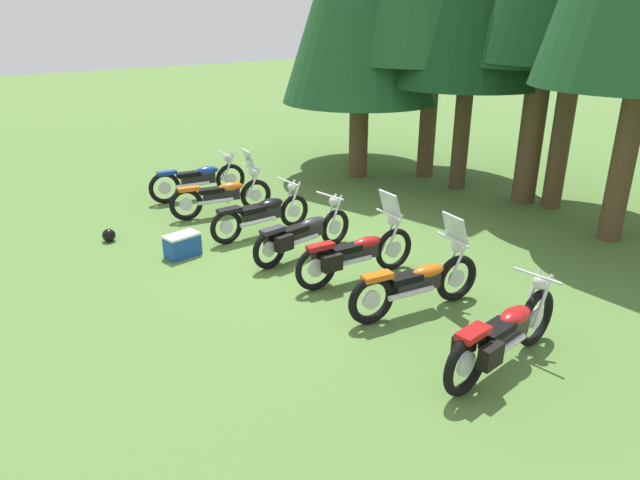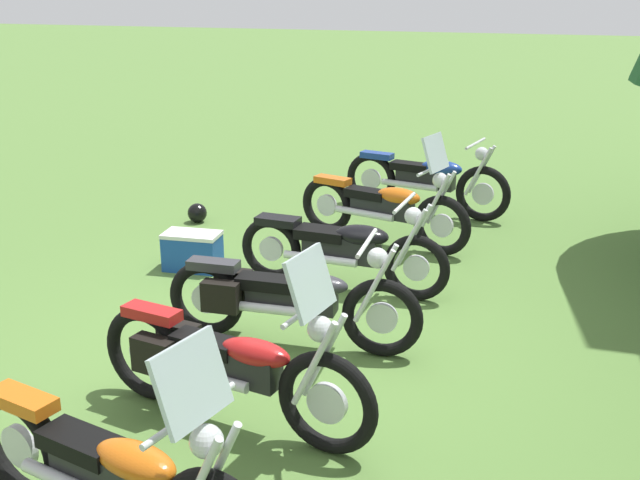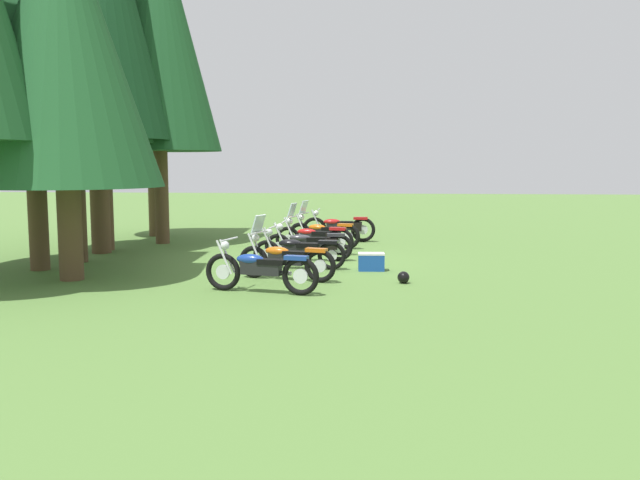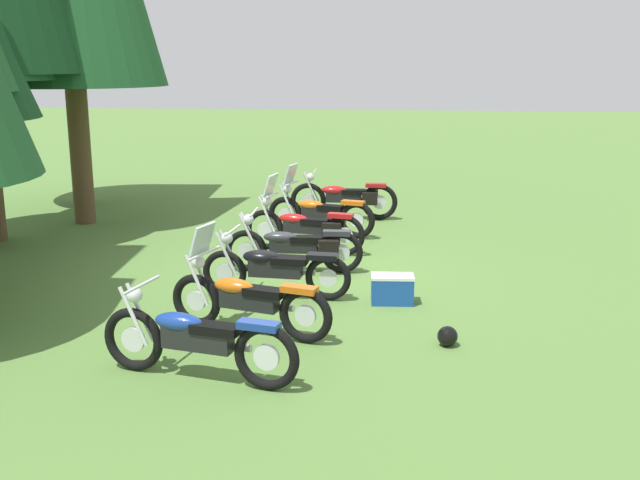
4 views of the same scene
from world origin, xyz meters
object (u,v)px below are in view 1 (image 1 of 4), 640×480
Objects in this scene: motorcycle_6 at (503,334)px; dropped_helmet at (109,235)px; motorcycle_1 at (223,194)px; motorcycle_3 at (302,234)px; picnic_cooler at (182,245)px; motorcycle_5 at (418,282)px; motorcycle_2 at (262,213)px; motorcycle_4 at (355,253)px; motorcycle_0 at (199,179)px.

dropped_helmet is (-7.20, -1.78, -0.35)m from motorcycle_6.
motorcycle_6 reaches higher than dropped_helmet.
motorcycle_1 reaches higher than motorcycle_6.
motorcycle_3 is 0.97× the size of motorcycle_6.
motorcycle_1 is 0.94× the size of motorcycle_6.
motorcycle_3 is 2.13m from picnic_cooler.
motorcycle_5 is 8.79× the size of dropped_helmet.
motorcycle_1 is 5.48m from motorcycle_5.
motorcycle_3 is 2.63m from motorcycle_5.
dropped_helmet is (-1.56, -0.68, -0.08)m from picnic_cooler.
motorcycle_1 reaches higher than motorcycle_2.
motorcycle_5 is (3.96, -0.20, 0.01)m from motorcycle_2.
picnic_cooler is at bearing 100.70° from motorcycle_6.
motorcycle_5 is (1.34, -0.09, -0.01)m from motorcycle_4.
dropped_helmet is at bearing -167.15° from motorcycle_1.
motorcycle_0 reaches higher than motorcycle_3.
motorcycle_1 is at bearing 86.63° from dropped_helmet.
motorcycle_4 reaches higher than motorcycle_0.
motorcycle_6 is at bearing -91.58° from motorcycle_2.
motorcycle_2 is 3.97m from motorcycle_5.
dropped_helmet is (-4.28, -2.26, -0.34)m from motorcycle_4.
motorcycle_1 is at bearing 128.53° from picnic_cooler.
motorcycle_4 is (1.29, 0.02, 0.03)m from motorcycle_3.
motorcycle_4 is (4.14, -0.21, 0.01)m from motorcycle_1.
dropped_helmet is at bearing 125.37° from motorcycle_3.
dropped_helmet is (-5.62, -2.17, -0.33)m from motorcycle_5.
motorcycle_4 is at bearing -90.70° from motorcycle_3.
motorcycle_5 is at bearing -82.18° from motorcycle_0.
motorcycle_6 is at bearing -88.25° from motorcycle_4.
motorcycle_1 is 0.97× the size of motorcycle_3.
dropped_helmet is at bearing 125.46° from motorcycle_5.
motorcycle_0 is 1.02× the size of motorcycle_3.
motorcycle_3 is 3.75m from dropped_helmet.
picnic_cooler is (-1.43, -1.56, -0.22)m from motorcycle_3.
motorcycle_3 is at bearing 47.45° from picnic_cooler.
motorcycle_4 is 4.85m from dropped_helmet.
motorcycle_6 is at bearing -89.57° from motorcycle_5.
motorcycle_2 is at bearing 101.39° from motorcycle_5.
motorcycle_5 reaches higher than motorcycle_1.
motorcycle_1 is at bearing -87.92° from motorcycle_0.
motorcycle_4 reaches higher than motorcycle_3.
motorcycle_6 is 9.35× the size of dropped_helmet.
motorcycle_2 is 0.95× the size of motorcycle_6.
motorcycle_1 is 0.98× the size of motorcycle_2.
motorcycle_6 is 7.43m from dropped_helmet.
dropped_helmet is at bearing 128.96° from motorcycle_4.
picnic_cooler is (1.42, -1.78, -0.25)m from motorcycle_1.
motorcycle_6 is 3.72× the size of picnic_cooler.
motorcycle_5 is 4.33m from picnic_cooler.
motorcycle_0 reaches higher than dropped_helmet.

